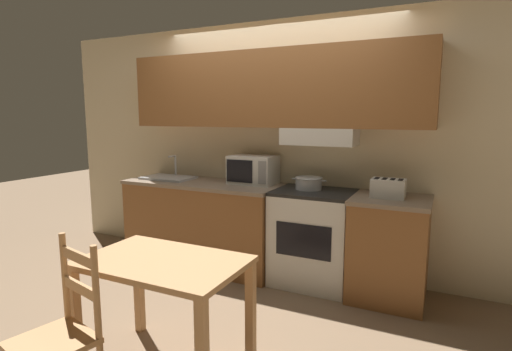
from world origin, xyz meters
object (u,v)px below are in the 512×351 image
at_px(toaster, 388,188).
at_px(chair_left_of_table, 59,336).
at_px(sink_basin, 168,177).
at_px(microwave, 253,170).
at_px(stove_range, 313,237).
at_px(cooking_pot, 309,183).
at_px(dining_table, 163,278).

height_order(toaster, chair_left_of_table, toaster).
bearing_deg(sink_basin, microwave, 7.62).
xyz_separation_m(stove_range, microwave, (-0.69, 0.11, 0.60)).
height_order(stove_range, cooking_pot, cooking_pot).
height_order(microwave, chair_left_of_table, microwave).
bearing_deg(toaster, sink_basin, -179.97).
bearing_deg(stove_range, sink_basin, -179.33).
xyz_separation_m(sink_basin, dining_table, (1.24, -1.65, -0.31)).
xyz_separation_m(stove_range, cooking_pot, (-0.07, 0.05, 0.51)).
distance_m(sink_basin, chair_left_of_table, 2.44).
relative_size(microwave, sink_basin, 0.85).
bearing_deg(chair_left_of_table, stove_range, 85.65).
relative_size(microwave, chair_left_of_table, 0.50).
distance_m(stove_range, dining_table, 1.74).
bearing_deg(sink_basin, chair_left_of_table, -66.21).
relative_size(toaster, dining_table, 0.29).
relative_size(stove_range, microwave, 1.94).
relative_size(toaster, chair_left_of_table, 0.31).
distance_m(cooking_pot, sink_basin, 1.61).
distance_m(sink_basin, dining_table, 2.09).
height_order(cooking_pot, sink_basin, sink_basin).
xyz_separation_m(microwave, dining_table, (0.26, -1.79, -0.44)).
height_order(microwave, toaster, microwave).
relative_size(stove_range, chair_left_of_table, 0.96).
distance_m(stove_range, sink_basin, 1.74).
bearing_deg(dining_table, sink_basin, 126.87).
height_order(stove_range, microwave, microwave).
xyz_separation_m(toaster, dining_table, (-1.10, -1.66, -0.38)).
distance_m(cooking_pot, dining_table, 1.80).
distance_m(toaster, chair_left_of_table, 2.64).
distance_m(toaster, dining_table, 2.02).
xyz_separation_m(cooking_pot, chair_left_of_table, (-0.64, -2.26, -0.53)).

